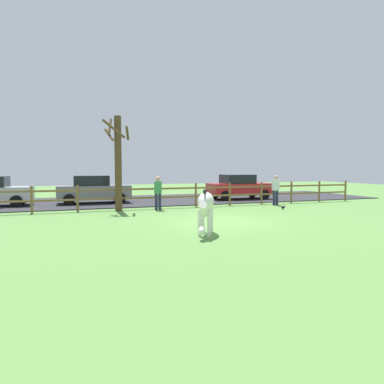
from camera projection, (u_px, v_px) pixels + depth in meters
name	position (u px, v px, depth m)	size (l,w,h in m)	color
ground_plane	(221.00, 221.00, 13.77)	(60.00, 60.00, 0.00)	#5B8C42
parking_asphalt	(160.00, 200.00, 22.50)	(28.00, 7.40, 0.05)	#2D2D33
paddock_fence	(178.00, 194.00, 18.36)	(21.76, 0.11, 1.25)	brown
bare_tree	(118.00, 160.00, 16.82)	(1.36, 1.24, 4.48)	#513A23
zebra	(206.00, 205.00, 10.99)	(1.15, 1.76, 1.41)	white
crow_on_grass	(283.00, 207.00, 17.35)	(0.21, 0.10, 0.20)	black
parked_car_grey	(93.00, 189.00, 20.22)	(4.03, 1.94, 1.56)	slate
parked_car_red	(239.00, 187.00, 22.80)	(4.04, 1.96, 1.56)	red
visitor_left_of_tree	(276.00, 189.00, 19.47)	(0.38, 0.26, 1.64)	#232847
visitor_right_of_tree	(158.00, 191.00, 17.31)	(0.41, 0.31, 1.64)	#232847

